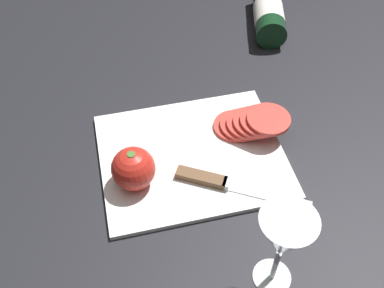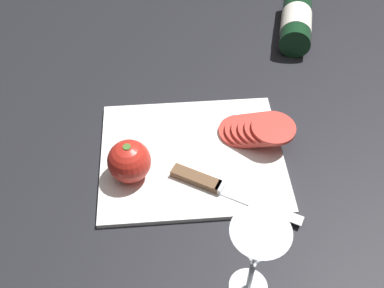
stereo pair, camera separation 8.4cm
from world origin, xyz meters
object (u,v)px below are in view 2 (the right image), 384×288
(knife, at_px, (208,183))
(tomato_slice_stack_near, at_px, (256,130))
(wine_bottle, at_px, (296,18))
(wine_glass, at_px, (257,250))
(whole_tomato, at_px, (129,161))

(knife, bearing_deg, tomato_slice_stack_near, 75.87)
(wine_bottle, relative_size, wine_glass, 1.86)
(whole_tomato, bearing_deg, knife, -14.16)
(wine_bottle, height_order, whole_tomato, whole_tomato)
(wine_bottle, distance_m, wine_glass, 0.71)
(wine_glass, bearing_deg, tomato_slice_stack_near, 78.48)
(knife, bearing_deg, wine_glass, -46.70)
(tomato_slice_stack_near, bearing_deg, wine_glass, -101.52)
(wine_glass, distance_m, whole_tomato, 0.30)
(knife, height_order, tomato_slice_stack_near, tomato_slice_stack_near)
(tomato_slice_stack_near, bearing_deg, knife, -134.31)
(wine_glass, distance_m, tomato_slice_stack_near, 0.32)
(wine_bottle, bearing_deg, wine_glass, -108.78)
(wine_bottle, xyz_separation_m, wine_glass, (-0.23, -0.66, 0.08))
(wine_bottle, xyz_separation_m, tomato_slice_stack_near, (-0.16, -0.36, -0.00))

